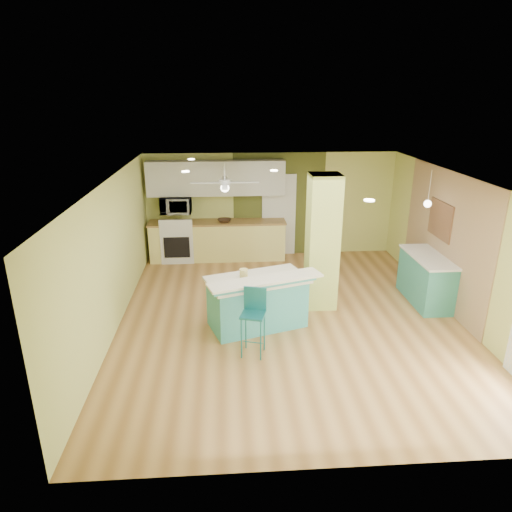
{
  "coord_description": "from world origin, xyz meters",
  "views": [
    {
      "loc": [
        -1.1,
        -7.29,
        3.83
      ],
      "look_at": [
        -0.57,
        0.4,
        1.05
      ],
      "focal_mm": 32.0,
      "sensor_mm": 36.0,
      "label": 1
    }
  ],
  "objects_px": {
    "peninsula": "(258,301)",
    "fruit_bowl": "(224,221)",
    "canister": "(244,274)",
    "bar_stool": "(254,311)",
    "side_counter": "(426,279)"
  },
  "relations": [
    {
      "from": "peninsula",
      "to": "fruit_bowl",
      "type": "bearing_deg",
      "value": 81.07
    },
    {
      "from": "fruit_bowl",
      "to": "canister",
      "type": "relative_size",
      "value": 1.99
    },
    {
      "from": "bar_stool",
      "to": "canister",
      "type": "height_order",
      "value": "bar_stool"
    },
    {
      "from": "peninsula",
      "to": "canister",
      "type": "relative_size",
      "value": 12.23
    },
    {
      "from": "bar_stool",
      "to": "canister",
      "type": "distance_m",
      "value": 0.93
    },
    {
      "from": "fruit_bowl",
      "to": "canister",
      "type": "distance_m",
      "value": 3.33
    },
    {
      "from": "canister",
      "to": "bar_stool",
      "type": "bearing_deg",
      "value": -82.59
    },
    {
      "from": "bar_stool",
      "to": "side_counter",
      "type": "height_order",
      "value": "bar_stool"
    },
    {
      "from": "bar_stool",
      "to": "side_counter",
      "type": "relative_size",
      "value": 0.73
    },
    {
      "from": "canister",
      "to": "peninsula",
      "type": "bearing_deg",
      "value": -10.37
    },
    {
      "from": "side_counter",
      "to": "fruit_bowl",
      "type": "relative_size",
      "value": 4.46
    },
    {
      "from": "peninsula",
      "to": "side_counter",
      "type": "bearing_deg",
      "value": -5.1
    },
    {
      "from": "side_counter",
      "to": "peninsula",
      "type": "bearing_deg",
      "value": -166.99
    },
    {
      "from": "peninsula",
      "to": "canister",
      "type": "height_order",
      "value": "canister"
    },
    {
      "from": "bar_stool",
      "to": "fruit_bowl",
      "type": "distance_m",
      "value": 4.23
    }
  ]
}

